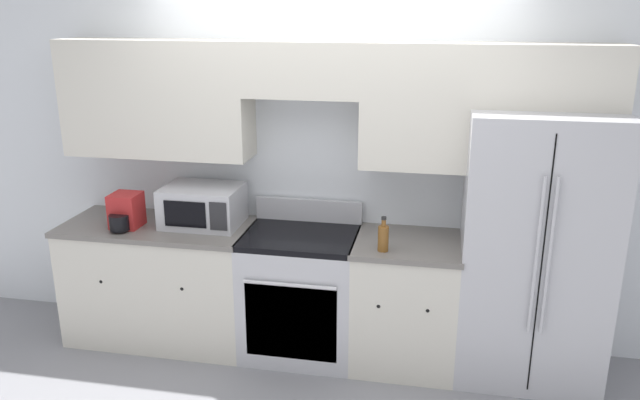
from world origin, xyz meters
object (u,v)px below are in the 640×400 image
object	(u,v)px
oven_range	(301,292)
bottle	(383,237)
refrigerator	(533,248)
microwave	(203,206)

from	to	relation	value
oven_range	bottle	distance (m)	0.80
bottle	oven_range	bearing A→B (deg)	161.68
oven_range	bottle	xyz separation A→B (m)	(0.58, -0.19, 0.52)
refrigerator	microwave	world-z (taller)	refrigerator
refrigerator	microwave	bearing A→B (deg)	179.24
refrigerator	bottle	xyz separation A→B (m)	(-0.94, -0.23, 0.09)
refrigerator	microwave	distance (m)	2.23
microwave	bottle	bearing A→B (deg)	-11.16
microwave	bottle	distance (m)	1.32
oven_range	refrigerator	world-z (taller)	refrigerator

